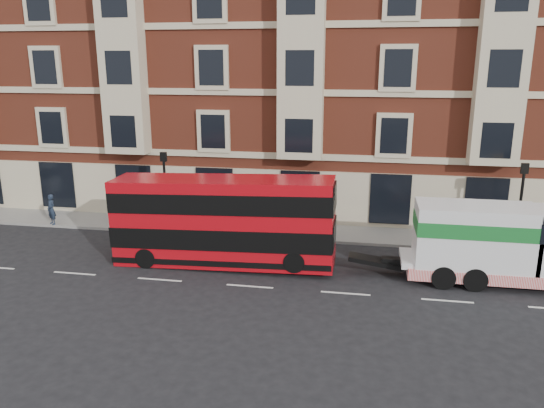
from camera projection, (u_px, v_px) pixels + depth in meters
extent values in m
plane|color=black|center=(250.00, 286.00, 22.28)|extent=(120.00, 120.00, 0.00)
cube|color=slate|center=(279.00, 230.00, 29.38)|extent=(90.00, 3.00, 0.15)
cube|color=brown|center=(306.00, 63.00, 34.09)|extent=(45.00, 12.00, 18.00)
cylinder|color=black|center=(166.00, 195.00, 28.62)|extent=(0.14, 0.14, 4.00)
cube|color=black|center=(163.00, 157.00, 28.07)|extent=(0.35, 0.15, 0.50)
cylinder|color=black|center=(519.00, 211.00, 25.58)|extent=(0.14, 0.14, 4.00)
cube|color=black|center=(525.00, 168.00, 25.03)|extent=(0.35, 0.15, 0.50)
cube|color=#B00912|center=(223.00, 221.00, 24.14)|extent=(10.07, 2.25, 3.95)
cube|color=black|center=(224.00, 233.00, 24.29)|extent=(10.11, 2.31, 0.94)
cube|color=black|center=(223.00, 199.00, 23.86)|extent=(10.11, 2.31, 0.90)
cylinder|color=black|center=(146.00, 258.00, 24.18)|extent=(0.93, 0.29, 0.93)
cylinder|color=black|center=(162.00, 243.00, 26.11)|extent=(0.93, 0.29, 0.93)
cylinder|color=black|center=(294.00, 262.00, 22.95)|extent=(0.93, 0.29, 0.93)
cylinder|color=black|center=(300.00, 246.00, 24.88)|extent=(0.93, 0.29, 0.93)
cube|color=silver|center=(498.00, 264.00, 22.44)|extent=(8.09, 2.07, 0.27)
cube|color=silver|center=(474.00, 235.00, 22.30)|extent=(4.85, 2.25, 2.61)
cube|color=#176827|center=(475.00, 225.00, 22.19)|extent=(4.90, 2.29, 0.63)
cube|color=red|center=(493.00, 270.00, 22.55)|extent=(7.19, 2.31, 0.49)
cylinder|color=black|center=(475.00, 279.00, 21.75)|extent=(0.99, 0.36, 0.99)
cylinder|color=black|center=(466.00, 262.00, 23.68)|extent=(0.99, 0.36, 0.99)
cylinder|color=black|center=(443.00, 277.00, 21.96)|extent=(0.99, 0.36, 0.99)
cylinder|color=black|center=(437.00, 260.00, 23.89)|extent=(0.99, 0.36, 0.99)
imported|color=#1B2537|center=(51.00, 209.00, 30.02)|extent=(0.76, 0.69, 1.75)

